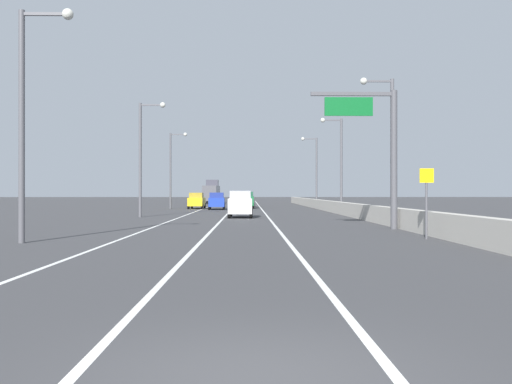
{
  "coord_description": "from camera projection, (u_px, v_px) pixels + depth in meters",
  "views": [
    {
      "loc": [
        -0.1,
        -5.98,
        2.0
      ],
      "look_at": [
        0.6,
        43.58,
        2.01
      ],
      "focal_mm": 39.24,
      "sensor_mm": 36.0,
      "label": 1
    }
  ],
  "objects": [
    {
      "name": "overhead_sign_gantry",
      "position": [
        380.0,
        142.0,
        30.14
      ],
      "size": [
        4.68,
        0.36,
        7.5
      ],
      "color": "#47474C",
      "rests_on": "ground_plane"
    },
    {
      "name": "lamp_post_left_near",
      "position": [
        29.0,
        107.0,
        21.86
      ],
      "size": [
        2.14,
        0.44,
        9.2
      ],
      "color": "#4C4C51",
      "rests_on": "ground_plane"
    },
    {
      "name": "speed_advisory_sign",
      "position": [
        426.0,
        198.0,
        23.72
      ],
      "size": [
        0.6,
        0.11,
        3.0
      ],
      "color": "#4C4C51",
      "rests_on": "ground_plane"
    },
    {
      "name": "lamp_post_left_mid",
      "position": [
        144.0,
        150.0,
        44.66
      ],
      "size": [
        2.14,
        0.44,
        9.2
      ],
      "color": "#4C4C51",
      "rests_on": "ground_plane"
    },
    {
      "name": "car_green_0",
      "position": [
        247.0,
        200.0,
        68.97
      ],
      "size": [
        1.86,
        4.49,
        2.06
      ],
      "color": "#196033",
      "rests_on": "ground_plane"
    },
    {
      "name": "box_truck",
      "position": [
        211.0,
        193.0,
        98.41
      ],
      "size": [
        2.67,
        8.83,
        4.21
      ],
      "color": "#4C4C51",
      "rests_on": "ground_plane"
    },
    {
      "name": "car_yellow_2",
      "position": [
        197.0,
        201.0,
        67.67
      ],
      "size": [
        1.86,
        4.63,
        1.93
      ],
      "color": "gold",
      "rests_on": "ground_plane"
    },
    {
      "name": "jersey_barrier_right",
      "position": [
        351.0,
        210.0,
        46.1
      ],
      "size": [
        0.6,
        120.0,
        1.1
      ],
      "primitive_type": "cube",
      "color": "#B2ADA3",
      "rests_on": "ground_plane"
    },
    {
      "name": "ground_plane",
      "position": [
        249.0,
        208.0,
        69.98
      ],
      "size": [
        320.0,
        320.0,
        0.0
      ],
      "primitive_type": "plane",
      "color": "#38383A"
    },
    {
      "name": "car_white_1",
      "position": [
        241.0,
        204.0,
        43.89
      ],
      "size": [
        1.93,
        4.06,
        2.1
      ],
      "color": "white",
      "rests_on": "ground_plane"
    },
    {
      "name": "car_blue_4",
      "position": [
        217.0,
        201.0,
        64.31
      ],
      "size": [
        1.98,
        4.56,
        1.95
      ],
      "color": "#1E389E",
      "rests_on": "ground_plane"
    },
    {
      "name": "lamp_post_right_fourth",
      "position": [
        314.0,
        167.0,
        73.1
      ],
      "size": [
        2.14,
        0.44,
        9.2
      ],
      "color": "#4C4C51",
      "rests_on": "ground_plane"
    },
    {
      "name": "lane_stripe_center",
      "position": [
        231.0,
        210.0,
        60.95
      ],
      "size": [
        0.16,
        130.0,
        0.0
      ],
      "primitive_type": "cube",
      "color": "silver",
      "rests_on": "ground_plane"
    },
    {
      "name": "lane_stripe_right",
      "position": [
        263.0,
        210.0,
        61.0
      ],
      "size": [
        0.16,
        130.0,
        0.0
      ],
      "primitive_type": "cube",
      "color": "silver",
      "rests_on": "ground_plane"
    },
    {
      "name": "lamp_post_right_third",
      "position": [
        338.0,
        158.0,
        54.11
      ],
      "size": [
        2.14,
        0.44,
        9.2
      ],
      "color": "#4C4C51",
      "rests_on": "ground_plane"
    },
    {
      "name": "lamp_post_right_second",
      "position": [
        388.0,
        139.0,
        35.11
      ],
      "size": [
        2.14,
        0.44,
        9.2
      ],
      "color": "#4C4C51",
      "rests_on": "ground_plane"
    },
    {
      "name": "lane_stripe_left",
      "position": [
        199.0,
        210.0,
        60.9
      ],
      "size": [
        0.16,
        130.0,
        0.0
      ],
      "primitive_type": "cube",
      "color": "silver",
      "rests_on": "ground_plane"
    },
    {
      "name": "car_black_3",
      "position": [
        245.0,
        199.0,
        77.31
      ],
      "size": [
        1.83,
        4.1,
        2.05
      ],
      "color": "black",
      "rests_on": "ground_plane"
    },
    {
      "name": "lamp_post_left_far",
      "position": [
        173.0,
        165.0,
        67.45
      ],
      "size": [
        2.14,
        0.44,
        9.2
      ],
      "color": "#4C4C51",
      "rests_on": "ground_plane"
    }
  ]
}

